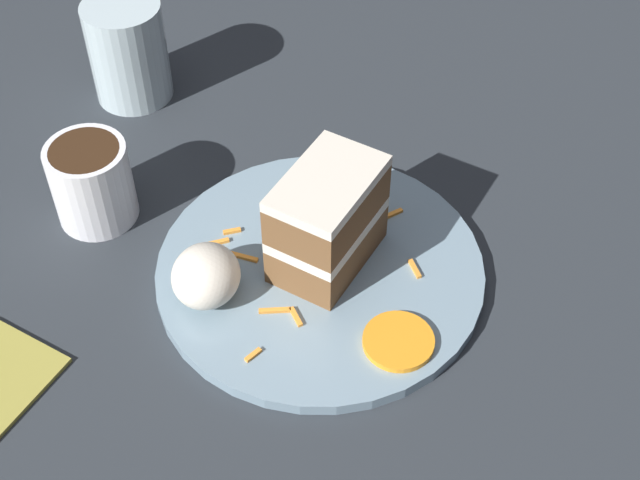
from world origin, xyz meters
The scene contains 9 objects.
ground_plane centered at (0.00, 0.00, 0.00)m, with size 6.00×6.00×0.00m, color black.
dining_table centered at (0.00, 0.00, 0.02)m, with size 1.00×1.01×0.04m, color #282D33.
plate centered at (0.03, 0.03, 0.05)m, with size 0.28×0.28×0.01m, color gray.
cake_slice centered at (0.02, 0.04, 0.10)m, with size 0.12×0.10×0.09m.
cream_dollop centered at (0.07, -0.06, 0.07)m, with size 0.06×0.06×0.05m, color silver.
orange_garnish centered at (0.11, 0.10, 0.05)m, with size 0.06×0.06×0.01m, color orange.
carrot_shreds_scatter centered at (0.03, 0.02, 0.05)m, with size 0.20×0.19×0.00m.
drinking_glass centered at (-0.20, -0.19, 0.09)m, with size 0.08×0.08×0.11m.
coffee_mug centered at (-0.02, -0.18, 0.08)m, with size 0.07×0.07×0.08m.
Camera 1 is at (0.53, 0.09, 0.63)m, focal length 50.00 mm.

